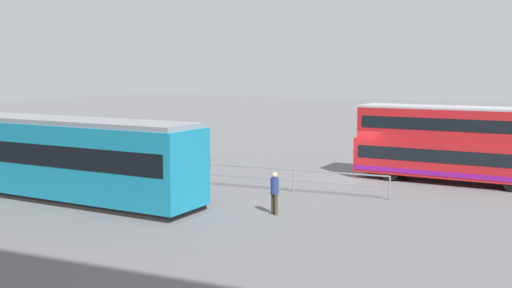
{
  "coord_description": "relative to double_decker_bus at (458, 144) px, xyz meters",
  "views": [
    {
      "loc": [
        -10.43,
        29.72,
        5.68
      ],
      "look_at": [
        3.45,
        4.7,
        2.1
      ],
      "focal_mm": 42.19,
      "sensor_mm": 36.0,
      "label": 1
    }
  ],
  "objects": [
    {
      "name": "pedestrian_crossing",
      "position": [
        4.96,
        10.35,
        -0.98
      ],
      "size": [
        0.43,
        0.43,
        1.69
      ],
      "color": "#4C3F2D",
      "rests_on": "ground"
    },
    {
      "name": "tram_yellow",
      "position": [
        15.51,
        12.24,
        -0.11
      ],
      "size": [
        15.8,
        2.78,
        3.55
      ],
      "color": "teal",
      "rests_on": "ground"
    },
    {
      "name": "info_sign",
      "position": [
        11.45,
        6.47,
        -0.41
      ],
      "size": [
        1.18,
        0.13,
        2.22
      ],
      "color": "slate",
      "rests_on": "ground"
    },
    {
      "name": "ground_plane",
      "position": [
        4.83,
        1.17,
        -1.95
      ],
      "size": [
        160.0,
        160.0,
        0.0
      ],
      "primitive_type": "plane",
      "color": "slate"
    },
    {
      "name": "double_decker_bus",
      "position": [
        0.0,
        0.0,
        0.0
      ],
      "size": [
        10.04,
        2.61,
        3.82
      ],
      "color": "red",
      "rests_on": "ground"
    },
    {
      "name": "pedestrian_near_railing",
      "position": [
        10.74,
        6.41,
        -1.05
      ],
      "size": [
        0.45,
        0.45,
        1.58
      ],
      "color": "#4C3F2D",
      "rests_on": "ground"
    },
    {
      "name": "pedestrian_railing",
      "position": [
        6.15,
        6.11,
        -1.2
      ],
      "size": [
        8.82,
        1.09,
        1.08
      ],
      "color": "gray",
      "rests_on": "ground"
    }
  ]
}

